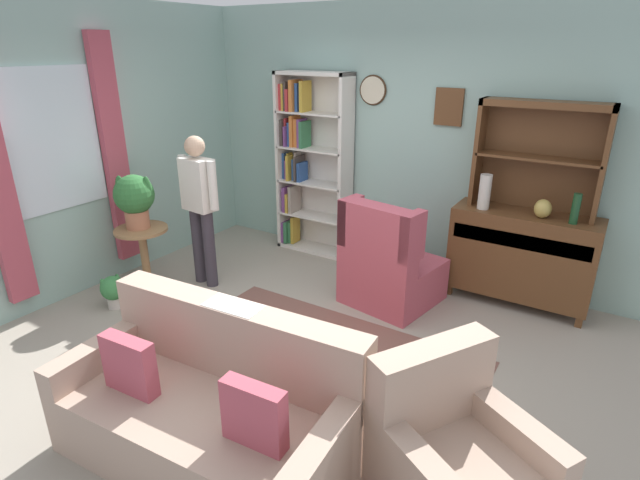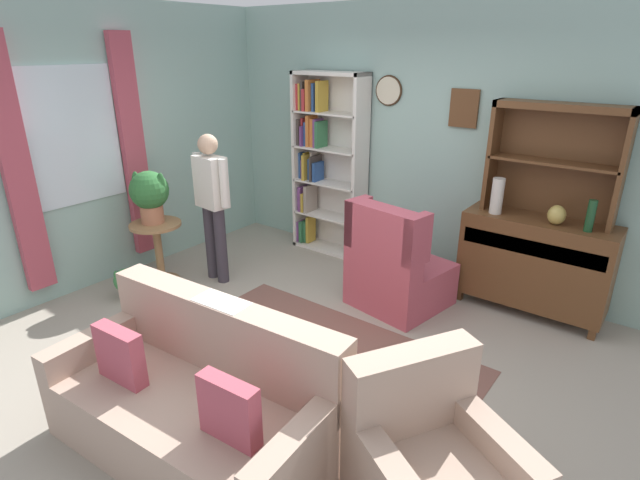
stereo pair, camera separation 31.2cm
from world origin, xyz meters
TOP-DOWN VIEW (x-y plane):
  - ground_plane at (0.00, 0.00)m, footprint 5.40×4.60m
  - wall_back at (-0.00, 2.13)m, footprint 5.00×0.09m
  - wall_left at (-2.52, -0.04)m, footprint 0.16×4.20m
  - area_rug at (0.20, -0.30)m, footprint 2.52×2.08m
  - bookshelf at (-1.17, 1.94)m, footprint 0.90×0.30m
  - sideboard at (1.32, 1.86)m, footprint 1.30×0.45m
  - sideboard_hutch at (1.32, 1.97)m, footprint 1.10×0.26m
  - vase_tall at (0.93, 1.78)m, footprint 0.11×0.11m
  - vase_round at (1.45, 1.79)m, footprint 0.15×0.15m
  - bottle_wine at (1.71, 1.77)m, footprint 0.07×0.07m
  - couch_floral at (0.19, -1.16)m, footprint 1.86×0.98m
  - armchair_floral at (1.56, -0.75)m, footprint 1.05×1.04m
  - wingback_chair at (0.27, 1.16)m, footprint 0.90×0.92m
  - plant_stand at (-1.96, 0.12)m, footprint 0.52×0.52m
  - potted_plant_large at (-2.00, 0.13)m, footprint 0.39×0.39m
  - potted_plant_small at (-1.91, -0.32)m, footprint 0.24×0.24m
  - person_reading at (-1.55, 0.54)m, footprint 0.53×0.23m

SIDE VIEW (x-z plane):
  - ground_plane at x=0.00m, z-range -0.02..0.00m
  - area_rug at x=0.20m, z-range 0.00..0.01m
  - potted_plant_small at x=-1.91m, z-range 0.03..0.35m
  - armchair_floral at x=1.56m, z-range -0.15..0.73m
  - couch_floral at x=0.19m, z-range -0.14..0.76m
  - wingback_chair at x=0.27m, z-range -0.14..0.91m
  - plant_stand at x=-1.96m, z-range 0.08..0.74m
  - sideboard at x=1.32m, z-range 0.05..0.97m
  - person_reading at x=-1.55m, z-range 0.13..1.69m
  - potted_plant_large at x=-2.00m, z-range 0.71..1.25m
  - vase_round at x=1.45m, z-range 0.92..1.09m
  - bottle_wine at x=1.71m, z-range 0.92..1.19m
  - vase_tall at x=0.93m, z-range 0.92..1.25m
  - bookshelf at x=-1.17m, z-range 0.04..2.14m
  - wall_left at x=-2.52m, z-range 0.00..2.80m
  - wall_back at x=0.00m, z-range 0.00..2.80m
  - sideboard_hutch at x=1.32m, z-range 1.06..2.06m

